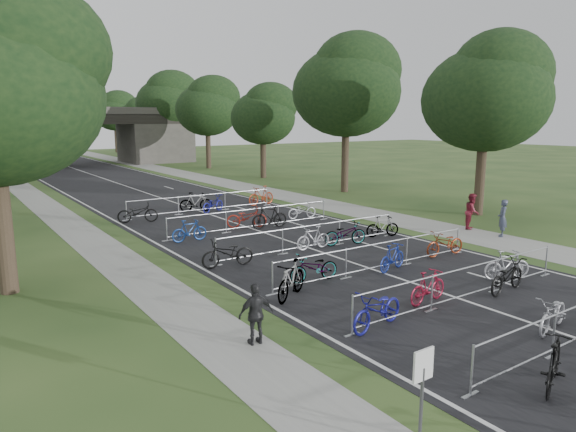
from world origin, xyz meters
name	(u,v)px	position (x,y,z in m)	size (l,w,h in m)	color
road	(98,177)	(0.00, 50.00, 0.01)	(11.00, 140.00, 0.01)	black
sidewalk_right	(175,172)	(8.00, 50.00, 0.01)	(3.00, 140.00, 0.01)	gray
sidewalk_left	(13,182)	(-7.50, 50.00, 0.01)	(2.00, 140.00, 0.01)	gray
lane_markings	(98,177)	(0.00, 50.00, 0.00)	(0.12, 140.00, 0.00)	silver
overpass_bridge	(63,137)	(0.00, 65.00, 3.53)	(31.00, 8.00, 7.05)	#403D39
park_sign	(423,381)	(-6.80, 3.00, 1.27)	(0.45, 0.06, 1.83)	#4C4C51
tree_right_0	(488,94)	(13.11, 15.93, 6.92)	(7.17, 7.17, 10.93)	#33261C
tree_right_1	(348,88)	(13.11, 27.93, 7.90)	(8.18, 8.18, 12.47)	#33261C
tree_right_2	(264,115)	(13.11, 39.93, 5.95)	(6.16, 6.16, 9.39)	#33261C
tree_right_3	(208,107)	(13.11, 51.93, 6.92)	(7.17, 7.17, 10.93)	#33261C
tree_right_4	(168,102)	(13.11, 63.93, 7.90)	(8.18, 8.18, 12.47)	#33261C
tree_right_5	(139,117)	(13.11, 75.93, 5.95)	(6.16, 6.16, 9.39)	#33261C
tree_right_6	(115,112)	(13.11, 87.93, 6.92)	(7.17, 7.17, 10.93)	#33261C
barrier_row_2	(465,284)	(0.00, 7.20, 0.55)	(9.70, 0.08, 1.10)	#ACAEB4
barrier_row_3	(378,257)	(0.00, 11.00, 0.55)	(9.70, 0.08, 1.10)	#ACAEB4
barrier_row_4	(312,237)	(0.00, 15.00, 0.55)	(9.70, 0.08, 1.10)	#ACAEB4
barrier_row_5	(253,219)	(0.00, 20.00, 0.55)	(9.70, 0.08, 1.10)	#ACAEB4
barrier_row_6	(202,203)	(0.00, 26.00, 0.55)	(9.70, 0.08, 1.10)	#ACAEB4
bike_4	(554,364)	(-2.96, 2.82, 0.54)	(0.51, 1.81, 1.09)	black
bike_5	(554,314)	(-0.06, 4.40, 0.48)	(0.64, 1.85, 0.97)	#ADADB5
bike_8	(378,310)	(-3.76, 7.13, 0.54)	(0.71, 2.04, 1.07)	navy
bike_9	(428,287)	(-1.13, 7.68, 0.52)	(0.48, 1.72, 1.03)	maroon
bike_10	(507,276)	(1.77, 6.92, 0.54)	(0.72, 2.07, 1.09)	black
bike_11	(507,265)	(2.98, 7.70, 0.52)	(0.49, 1.74, 1.05)	#A3A5AB
bike_12	(291,280)	(-4.30, 10.39, 0.59)	(0.56, 1.98, 1.19)	#ACAEB4
bike_13	(314,268)	(-2.72, 11.29, 0.50)	(0.66, 1.90, 1.00)	#ACAEB4
bike_14	(392,258)	(0.48, 10.73, 0.51)	(0.48, 1.69, 1.01)	navy
bike_15	(445,244)	(3.82, 11.01, 0.52)	(0.69, 1.98, 1.04)	maroon
bike_16	(228,253)	(-4.30, 14.59, 0.54)	(0.72, 2.05, 1.08)	black
bike_17	(313,238)	(0.01, 14.93, 0.50)	(0.47, 1.67, 1.00)	#AAAAB2
bike_18	(345,234)	(1.63, 14.73, 0.53)	(0.70, 2.01, 1.05)	#ACAEB4
bike_19	(383,227)	(4.18, 14.97, 0.50)	(0.47, 1.68, 1.01)	#ACAEB4
bike_20	(189,231)	(-3.80, 19.28, 0.51)	(0.48, 1.69, 1.02)	navy
bike_21	(247,217)	(-0.09, 20.47, 0.54)	(0.72, 2.07, 1.09)	maroon
bike_22	(270,217)	(0.81, 19.69, 0.60)	(0.56, 1.99, 1.19)	black
bike_23	(302,210)	(3.78, 20.94, 0.47)	(0.62, 1.78, 0.94)	#B7B8BF
bike_24	(138,213)	(-4.30, 24.98, 0.56)	(0.74, 2.13, 1.12)	black
bike_25	(196,202)	(-0.26, 26.34, 0.59)	(0.56, 1.97, 1.18)	#ACAEB4
bike_26	(213,204)	(0.50, 25.60, 0.51)	(0.68, 1.95, 1.03)	#1B1C95
bike_27	(261,196)	(4.30, 26.21, 0.62)	(0.58, 2.07, 1.24)	maroon
pedestrian_a	(502,218)	(8.93, 11.79, 0.89)	(0.65, 0.43, 1.79)	#363C51
pedestrian_b	(472,212)	(9.20, 13.68, 0.92)	(0.89, 0.70, 1.84)	maroon
pedestrian_c	(256,314)	(-6.92, 8.15, 0.78)	(0.91, 0.38, 1.56)	#232426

